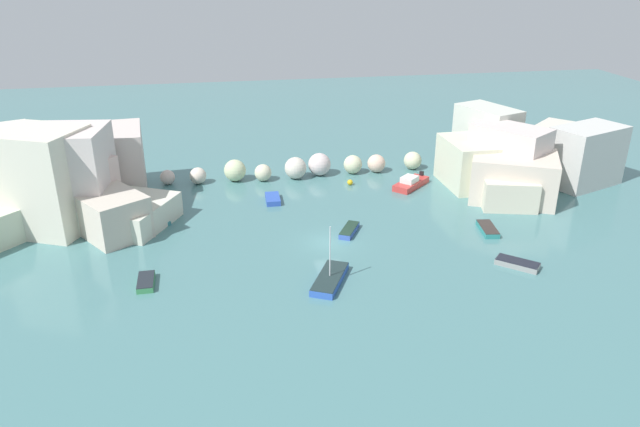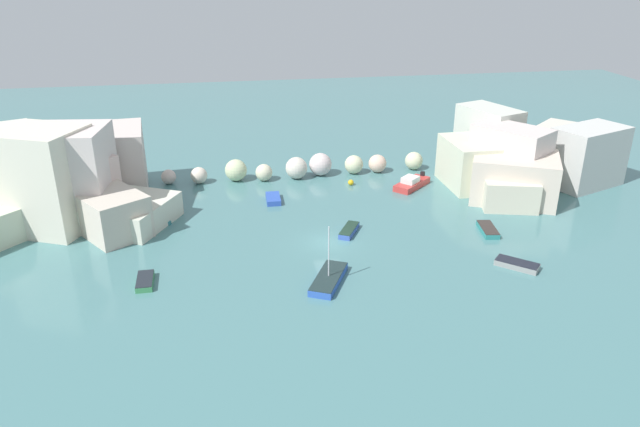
% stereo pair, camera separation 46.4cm
% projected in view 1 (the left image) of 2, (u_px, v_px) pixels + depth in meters
% --- Properties ---
extents(cove_water, '(160.00, 160.00, 0.00)m').
position_uv_depth(cove_water, '(329.00, 243.00, 56.26)').
color(cove_water, slate).
rests_on(cove_water, ground).
extents(cliff_headland_left, '(26.48, 20.53, 9.96)m').
position_uv_depth(cliff_headland_left, '(53.00, 183.00, 60.25)').
color(cliff_headland_left, beige).
rests_on(cliff_headland_left, ground).
extents(cliff_headland_right, '(20.87, 18.90, 7.94)m').
position_uv_depth(cliff_headland_right, '(517.00, 160.00, 69.18)').
color(cliff_headland_right, beige).
rests_on(cliff_headland_right, ground).
extents(rock_breakwater, '(35.23, 3.35, 2.74)m').
position_uv_depth(rock_breakwater, '(299.00, 168.00, 72.45)').
color(rock_breakwater, beige).
rests_on(rock_breakwater, ground).
extents(channel_buoy, '(0.67, 0.67, 0.67)m').
position_uv_depth(channel_buoy, '(350.00, 182.00, 70.20)').
color(channel_buoy, gold).
rests_on(channel_buoy, cove_water).
extents(moored_boat_0, '(2.67, 3.62, 0.56)m').
position_uv_depth(moored_boat_0, '(349.00, 230.00, 58.11)').
color(moored_boat_0, '#3959B2').
rests_on(moored_boat_0, cove_water).
extents(moored_boat_1, '(1.56, 3.11, 0.57)m').
position_uv_depth(moored_boat_1, '(273.00, 199.00, 65.57)').
color(moored_boat_1, '#2D51B8').
rests_on(moored_boat_1, cove_water).
extents(moored_boat_2, '(1.88, 3.67, 0.53)m').
position_uv_depth(moored_boat_2, '(488.00, 229.00, 58.42)').
color(moored_boat_2, teal).
rests_on(moored_boat_2, cove_water).
extents(moored_boat_3, '(2.63, 3.26, 0.41)m').
position_uv_depth(moored_boat_3, '(158.00, 221.00, 60.42)').
color(moored_boat_3, teal).
rests_on(moored_boat_3, cove_water).
extents(moored_boat_4, '(3.62, 3.48, 0.55)m').
position_uv_depth(moored_boat_4, '(517.00, 264.00, 51.86)').
color(moored_boat_4, gray).
rests_on(moored_boat_4, cove_water).
extents(moored_boat_5, '(4.12, 5.73, 5.04)m').
position_uv_depth(moored_boat_5, '(330.00, 279.00, 49.34)').
color(moored_boat_5, blue).
rests_on(moored_boat_5, cove_water).
extents(moored_boat_6, '(5.20, 5.02, 1.37)m').
position_uv_depth(moored_boat_6, '(411.00, 183.00, 69.57)').
color(moored_boat_6, '#C13733').
rests_on(moored_boat_6, cove_water).
extents(moored_boat_7, '(1.37, 3.03, 0.52)m').
position_uv_depth(moored_boat_7, '(146.00, 282.00, 49.00)').
color(moored_boat_7, '#3D8E55').
rests_on(moored_boat_7, cove_water).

